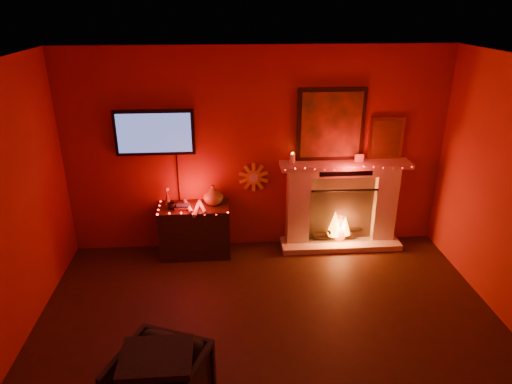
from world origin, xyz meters
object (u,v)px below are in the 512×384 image
at_px(console_table, 196,228).
at_px(fireplace, 341,196).
at_px(sunburst_clock, 254,177).
at_px(tv, 155,133).

bearing_deg(console_table, fireplace, 3.67).
xyz_separation_m(sunburst_clock, console_table, (-0.79, -0.22, -0.61)).
bearing_deg(fireplace, sunburst_clock, 175.63).
xyz_separation_m(tv, sunburst_clock, (1.25, 0.03, -0.65)).
distance_m(tv, console_table, 1.36).
height_order(fireplace, tv, fireplace).
bearing_deg(tv, console_table, -22.52).
height_order(tv, sunburst_clock, tv).
bearing_deg(console_table, sunburst_clock, 15.47).
bearing_deg(fireplace, console_table, -176.33).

